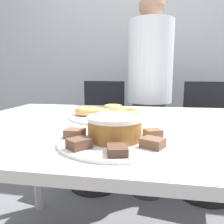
{
  "coord_description": "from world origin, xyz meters",
  "views": [
    {
      "loc": [
        0.1,
        -0.91,
        0.97
      ],
      "look_at": [
        -0.04,
        -0.09,
        0.83
      ],
      "focal_mm": 35.0,
      "sensor_mm": 36.0,
      "label": 1
    }
  ],
  "objects_px": {
    "office_chair_right": "(206,140)",
    "plate_cake": "(115,141)",
    "person_standing": "(149,95)",
    "frosted_cake": "(115,128)",
    "office_chair_left": "(97,135)",
    "plate_donuts": "(110,116)",
    "napkin": "(33,115)"
  },
  "relations": [
    {
      "from": "office_chair_right",
      "to": "frosted_cake",
      "type": "bearing_deg",
      "value": -105.88
    },
    {
      "from": "office_chair_left",
      "to": "plate_donuts",
      "type": "height_order",
      "value": "office_chair_left"
    },
    {
      "from": "person_standing",
      "to": "plate_donuts",
      "type": "height_order",
      "value": "person_standing"
    },
    {
      "from": "napkin",
      "to": "frosted_cake",
      "type": "bearing_deg",
      "value": -38.5
    },
    {
      "from": "office_chair_right",
      "to": "napkin",
      "type": "relative_size",
      "value": 7.22
    },
    {
      "from": "office_chair_left",
      "to": "plate_cake",
      "type": "bearing_deg",
      "value": -60.98
    },
    {
      "from": "office_chair_right",
      "to": "office_chair_left",
      "type": "bearing_deg",
      "value": -170.47
    },
    {
      "from": "person_standing",
      "to": "frosted_cake",
      "type": "relative_size",
      "value": 9.5
    },
    {
      "from": "office_chair_left",
      "to": "office_chair_right",
      "type": "relative_size",
      "value": 1.0
    },
    {
      "from": "napkin",
      "to": "office_chair_right",
      "type": "bearing_deg",
      "value": 38.24
    },
    {
      "from": "plate_cake",
      "to": "frosted_cake",
      "type": "height_order",
      "value": "frosted_cake"
    },
    {
      "from": "office_chair_left",
      "to": "office_chair_right",
      "type": "distance_m",
      "value": 0.92
    },
    {
      "from": "plate_cake",
      "to": "frosted_cake",
      "type": "xyz_separation_m",
      "value": [
        0.0,
        0.0,
        0.04
      ]
    },
    {
      "from": "office_chair_left",
      "to": "plate_donuts",
      "type": "relative_size",
      "value": 2.34
    },
    {
      "from": "office_chair_right",
      "to": "person_standing",
      "type": "bearing_deg",
      "value": -156.29
    },
    {
      "from": "plate_donuts",
      "to": "person_standing",
      "type": "bearing_deg",
      "value": 75.29
    },
    {
      "from": "person_standing",
      "to": "office_chair_left",
      "type": "bearing_deg",
      "value": 165.16
    },
    {
      "from": "office_chair_right",
      "to": "plate_cake",
      "type": "distance_m",
      "value": 1.38
    },
    {
      "from": "person_standing",
      "to": "frosted_cake",
      "type": "height_order",
      "value": "person_standing"
    },
    {
      "from": "person_standing",
      "to": "office_chair_right",
      "type": "relative_size",
      "value": 1.7
    },
    {
      "from": "frosted_cake",
      "to": "plate_donuts",
      "type": "bearing_deg",
      "value": 101.89
    },
    {
      "from": "person_standing",
      "to": "frosted_cake",
      "type": "distance_m",
      "value": 1.1
    },
    {
      "from": "person_standing",
      "to": "napkin",
      "type": "relative_size",
      "value": 12.29
    },
    {
      "from": "office_chair_left",
      "to": "frosted_cake",
      "type": "height_order",
      "value": "office_chair_left"
    },
    {
      "from": "person_standing",
      "to": "office_chair_right",
      "type": "height_order",
      "value": "person_standing"
    },
    {
      "from": "frosted_cake",
      "to": "napkin",
      "type": "bearing_deg",
      "value": 141.5
    },
    {
      "from": "person_standing",
      "to": "plate_donuts",
      "type": "distance_m",
      "value": 0.72
    },
    {
      "from": "person_standing",
      "to": "plate_donuts",
      "type": "xyz_separation_m",
      "value": [
        -0.18,
        -0.7,
        -0.05
      ]
    },
    {
      "from": "office_chair_right",
      "to": "plate_cake",
      "type": "bearing_deg",
      "value": -105.88
    },
    {
      "from": "office_chair_right",
      "to": "napkin",
      "type": "distance_m",
      "value": 1.38
    },
    {
      "from": "office_chair_right",
      "to": "frosted_cake",
      "type": "height_order",
      "value": "office_chair_right"
    },
    {
      "from": "frosted_cake",
      "to": "napkin",
      "type": "distance_m",
      "value": 0.61
    }
  ]
}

